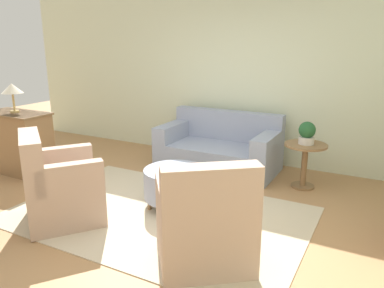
% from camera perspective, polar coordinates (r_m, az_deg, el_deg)
% --- Properties ---
extents(ground_plane, '(16.00, 16.00, 0.00)m').
position_cam_1_polar(ground_plane, '(4.48, -5.10, -10.72)').
color(ground_plane, '#AD7F51').
extents(wall_back, '(8.95, 0.12, 2.80)m').
position_cam_1_polar(wall_back, '(6.32, 7.42, 10.15)').
color(wall_back, beige).
rests_on(wall_back, ground_plane).
extents(rug, '(3.38, 2.20, 0.01)m').
position_cam_1_polar(rug, '(4.48, -5.10, -10.66)').
color(rug, beige).
rests_on(rug, ground_plane).
extents(couch, '(1.84, 0.97, 0.88)m').
position_cam_1_polar(couch, '(5.94, 4.21, -0.76)').
color(couch, '#8E99B2').
rests_on(couch, ground_plane).
extents(armchair_left, '(1.12, 1.11, 1.01)m').
position_cam_1_polar(armchair_left, '(4.45, -19.76, -6.32)').
color(armchair_left, tan).
rests_on(armchair_left, rug).
extents(armchair_right, '(1.12, 1.11, 1.01)m').
position_cam_1_polar(armchair_right, '(3.41, 1.99, -12.18)').
color(armchair_right, tan).
rests_on(armchair_right, rug).
extents(ottoman_table, '(0.76, 0.76, 0.47)m').
position_cam_1_polar(ottoman_table, '(4.56, -2.54, -6.00)').
color(ottoman_table, '#8E99B2').
rests_on(ottoman_table, rug).
extents(side_table, '(0.57, 0.57, 0.62)m').
position_cam_1_polar(side_table, '(5.34, 16.82, -1.99)').
color(side_table, olive).
rests_on(side_table, ground_plane).
extents(dresser, '(1.05, 0.53, 0.94)m').
position_cam_1_polar(dresser, '(6.28, -24.89, 0.30)').
color(dresser, olive).
rests_on(dresser, ground_plane).
extents(potted_plant_on_side_table, '(0.22, 0.22, 0.31)m').
position_cam_1_polar(potted_plant_on_side_table, '(5.25, 17.11, 1.63)').
color(potted_plant_on_side_table, beige).
rests_on(potted_plant_on_side_table, side_table).
extents(table_lamp, '(0.31, 0.31, 0.43)m').
position_cam_1_polar(table_lamp, '(6.14, -25.74, 7.51)').
color(table_lamp, tan).
rests_on(table_lamp, dresser).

